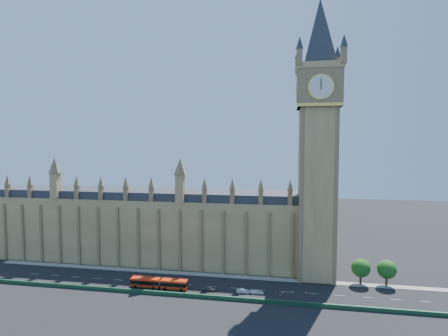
% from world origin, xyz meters
% --- Properties ---
extents(ground, '(400.00, 400.00, 0.00)m').
position_xyz_m(ground, '(0.00, 0.00, 0.00)').
color(ground, black).
rests_on(ground, ground).
extents(palace_westminster, '(120.00, 20.00, 28.00)m').
position_xyz_m(palace_westminster, '(-25.00, 22.00, 13.86)').
color(palace_westminster, '#9D7D4C').
rests_on(palace_westminster, ground).
extents(elizabeth_tower, '(20.59, 20.59, 105.00)m').
position_xyz_m(elizabeth_tower, '(38.00, 13.99, 54.56)').
color(elizabeth_tower, '#9D7D4C').
rests_on(elizabeth_tower, ground).
extents(bridge_parapet, '(160.00, 0.60, 1.20)m').
position_xyz_m(bridge_parapet, '(0.00, -9.00, 0.60)').
color(bridge_parapet, '#1E4C2D').
rests_on(bridge_parapet, ground).
extents(kerb_north, '(160.00, 3.00, 0.16)m').
position_xyz_m(kerb_north, '(0.00, 9.50, 0.08)').
color(kerb_north, gray).
rests_on(kerb_north, ground).
extents(tree_east_near, '(6.00, 6.00, 8.50)m').
position_xyz_m(tree_east_near, '(52.22, 10.08, 5.64)').
color(tree_east_near, '#382619').
rests_on(tree_east_near, ground).
extents(tree_east_far, '(6.00, 6.00, 8.50)m').
position_xyz_m(tree_east_far, '(60.22, 10.08, 5.64)').
color(tree_east_far, '#382619').
rests_on(tree_east_far, ground).
extents(red_bus, '(18.52, 3.04, 3.15)m').
position_xyz_m(red_bus, '(-12.01, -4.35, 1.66)').
color(red_bus, red).
rests_on(red_bus, ground).
extents(car_grey, '(4.22, 1.81, 1.42)m').
position_xyz_m(car_grey, '(4.05, -3.49, 0.71)').
color(car_grey, '#43464B').
rests_on(car_grey, ground).
extents(car_silver, '(4.29, 1.97, 1.36)m').
position_xyz_m(car_silver, '(14.88, -3.25, 0.68)').
color(car_silver, '#ADAFB5').
rests_on(car_silver, ground).
extents(car_white, '(4.21, 1.88, 1.20)m').
position_xyz_m(car_white, '(19.12, -3.05, 0.60)').
color(car_white, white).
rests_on(car_white, ground).
extents(cone_a, '(0.49, 0.49, 0.64)m').
position_xyz_m(cone_a, '(26.71, -1.65, 0.31)').
color(cone_a, black).
rests_on(cone_a, ground).
extents(cone_b, '(0.52, 0.52, 0.72)m').
position_xyz_m(cone_b, '(29.96, -0.66, 0.36)').
color(cone_b, black).
rests_on(cone_b, ground).
extents(cone_c, '(0.53, 0.53, 0.64)m').
position_xyz_m(cone_c, '(26.13, -3.81, 0.31)').
color(cone_c, black).
rests_on(cone_c, ground).
extents(cone_d, '(0.54, 0.54, 0.76)m').
position_xyz_m(cone_d, '(34.00, -0.67, 0.37)').
color(cone_d, black).
rests_on(cone_d, ground).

